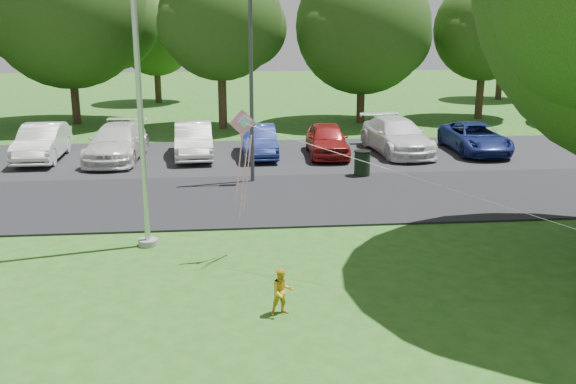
{
  "coord_description": "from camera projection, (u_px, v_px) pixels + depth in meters",
  "views": [
    {
      "loc": [
        -1.43,
        -10.81,
        5.65
      ],
      "look_at": [
        0.01,
        4.0,
        1.6
      ],
      "focal_mm": 40.0,
      "sensor_mm": 36.0,
      "label": 1
    }
  ],
  "objects": [
    {
      "name": "ground",
      "position": [
        308.0,
        330.0,
        12.0
      ],
      "size": [
        120.0,
        120.0,
        0.0
      ],
      "primitive_type": "plane",
      "color": "#205315",
      "rests_on": "ground"
    },
    {
      "name": "park_road",
      "position": [
        272.0,
        198.0,
        20.63
      ],
      "size": [
        60.0,
        6.0,
        0.06
      ],
      "primitive_type": "cube",
      "color": "black",
      "rests_on": "ground"
    },
    {
      "name": "parking_strip",
      "position": [
        261.0,
        156.0,
        26.88
      ],
      "size": [
        42.0,
        7.0,
        0.06
      ],
      "primitive_type": "cube",
      "color": "black",
      "rests_on": "ground"
    },
    {
      "name": "flagpole",
      "position": [
        138.0,
        82.0,
        15.38
      ],
      "size": [
        0.5,
        0.5,
        10.0
      ],
      "color": "#B7BABF",
      "rests_on": "ground"
    },
    {
      "name": "street_lamp",
      "position": [
        259.0,
        64.0,
        21.71
      ],
      "size": [
        1.93,
        0.27,
        6.86
      ],
      "rotation": [
        0.0,
        0.0,
        0.03
      ],
      "color": "#3F3F44",
      "rests_on": "ground"
    },
    {
      "name": "trash_can",
      "position": [
        362.0,
        164.0,
        23.42
      ],
      "size": [
        0.62,
        0.62,
        0.98
      ],
      "rotation": [
        0.0,
        0.0,
        0.03
      ],
      "color": "black",
      "rests_on": "ground"
    },
    {
      "name": "tree_row",
      "position": [
        281.0,
        16.0,
        33.91
      ],
      "size": [
        64.35,
        11.94,
        10.88
      ],
      "color": "#332316",
      "rests_on": "ground"
    },
    {
      "name": "horizon_trees",
      "position": [
        305.0,
        38.0,
        43.78
      ],
      "size": [
        77.46,
        7.2,
        7.02
      ],
      "color": "#332316",
      "rests_on": "ground"
    },
    {
      "name": "parked_cars",
      "position": [
        269.0,
        140.0,
        26.64
      ],
      "size": [
        19.9,
        5.39,
        1.45
      ],
      "color": "silver",
      "rests_on": "ground"
    },
    {
      "name": "child_yellow",
      "position": [
        282.0,
        292.0,
        12.53
      ],
      "size": [
        0.53,
        0.46,
        0.95
      ],
      "primitive_type": "imported",
      "rotation": [
        0.0,
        0.0,
        0.23
      ],
      "color": "gold",
      "rests_on": "ground"
    },
    {
      "name": "kite",
      "position": [
        250.0,
        143.0,
        14.85
      ],
      "size": [
        6.97,
        4.38,
        2.75
      ],
      "rotation": [
        0.0,
        0.0,
        0.17
      ],
      "color": "pink",
      "rests_on": "ground"
    }
  ]
}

